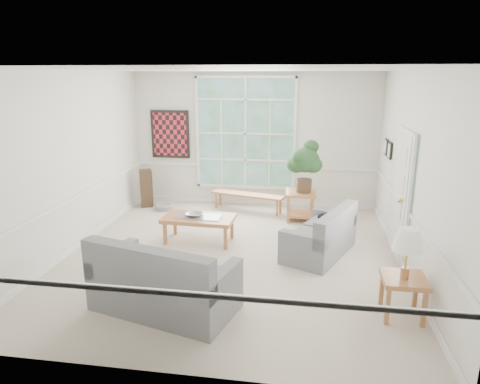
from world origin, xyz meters
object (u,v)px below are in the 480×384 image
loveseat_right (319,231)px  end_table (300,206)px  coffee_table (199,229)px  side_table (402,297)px  loveseat_front (164,274)px

loveseat_right → end_table: loveseat_right is taller
coffee_table → end_table: (1.79, 1.48, 0.07)m
loveseat_right → side_table: bearing=-37.9°
loveseat_front → coffee_table: (-0.13, 2.31, -0.25)m
loveseat_front → end_table: bearing=81.8°
loveseat_front → end_table: 4.15m
loveseat_front → end_table: size_ratio=2.94×
loveseat_right → loveseat_front: (-2.00, -2.07, 0.08)m
coffee_table → loveseat_right: bearing=-4.0°
side_table → coffee_table: bearing=146.4°
end_table → side_table: end_table is taller
coffee_table → side_table: (3.10, -2.06, 0.03)m
end_table → coffee_table: bearing=-140.3°
loveseat_right → coffee_table: (-2.13, 0.25, -0.17)m
loveseat_right → coffee_table: bearing=-162.6°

